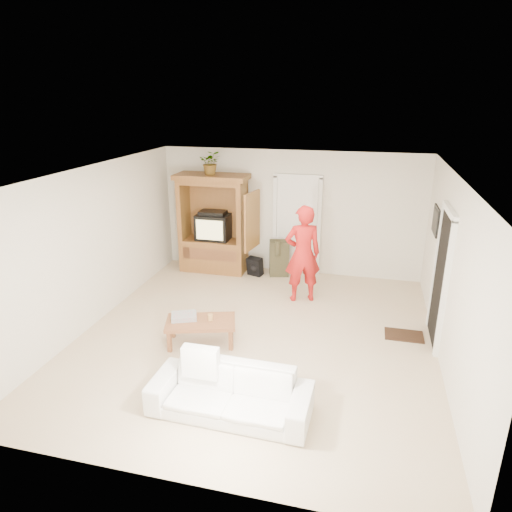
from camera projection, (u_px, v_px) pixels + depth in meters
The scene contains 19 objects.
floor at pixel (256, 337), 7.28m from camera, with size 6.00×6.00×0.00m, color tan.
ceiling at pixel (256, 174), 6.41m from camera, with size 6.00×6.00×0.00m, color white.
wall_back at pixel (290, 213), 9.59m from camera, with size 5.50×5.50×0.00m, color silver.
wall_front at pixel (176, 372), 4.10m from camera, with size 5.50×5.50×0.00m, color silver.
wall_left at pixel (93, 246), 7.47m from camera, with size 6.00×6.00×0.00m, color silver.
wall_right at pixel (451, 277), 6.22m from camera, with size 6.00×6.00×0.00m, color silver.
armoire at pixel (215, 230), 9.77m from camera, with size 1.82×1.14×2.10m.
door_back at pixel (297, 226), 9.62m from camera, with size 0.85×0.05×2.04m, color white.
doorway_right at pixel (441, 279), 6.87m from camera, with size 0.05×0.90×2.04m, color black.
framed_picture at pixel (436, 220), 7.86m from camera, with size 0.03×0.60×0.48m, color black.
doormat at pixel (404, 335), 7.30m from camera, with size 0.60×0.40×0.02m, color #382316.
plant at pixel (211, 163), 9.26m from camera, with size 0.44×0.38×0.48m, color #4C7238.
man at pixel (303, 254), 8.30m from camera, with size 0.66×0.44×1.82m, color red.
sofa at pixel (230, 393), 5.46m from camera, with size 1.94×0.76×0.57m, color silver.
coffee_table at pixel (201, 324), 6.98m from camera, with size 1.17×0.86×0.39m.
towel at pixel (184, 316), 7.01m from camera, with size 0.38×0.28×0.08m, color #DB4961.
candle at pixel (210, 317), 6.96m from camera, with size 0.08×0.08×0.10m, color tan.
backpack_black at pixel (255, 267), 9.69m from camera, with size 0.31×0.18×0.38m, color black, non-canonical shape.
backpack_olive at pixel (279, 258), 9.65m from camera, with size 0.40×0.30×0.76m, color #47442B, non-canonical shape.
Camera 1 is at (1.55, -6.24, 3.66)m, focal length 32.00 mm.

